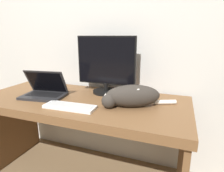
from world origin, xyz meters
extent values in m
cube|color=silver|center=(0.00, 0.77, 1.30)|extent=(6.40, 0.06, 2.60)
cube|color=brown|center=(0.00, 0.36, 0.70)|extent=(1.65, 0.71, 0.06)
cube|color=brown|center=(-0.79, 0.36, 0.34)|extent=(0.04, 0.66, 0.67)
cube|color=brown|center=(0.79, 0.36, 0.34)|extent=(0.04, 0.66, 0.67)
cylinder|color=black|center=(0.13, 0.58, 0.74)|extent=(0.23, 0.23, 0.02)
cylinder|color=black|center=(0.13, 0.58, 0.78)|extent=(0.04, 0.04, 0.07)
cube|color=black|center=(0.13, 0.58, 1.01)|extent=(0.51, 0.02, 0.40)
cube|color=black|center=(0.13, 0.57, 1.01)|extent=(0.49, 0.01, 0.38)
cube|color=#232326|center=(-0.30, 0.29, 0.74)|extent=(0.36, 0.26, 0.02)
cube|color=black|center=(-0.30, 0.30, 0.75)|extent=(0.29, 0.15, 0.00)
cube|color=#232326|center=(-0.31, 0.34, 0.85)|extent=(0.34, 0.15, 0.20)
cube|color=black|center=(-0.30, 0.34, 0.84)|extent=(0.31, 0.13, 0.17)
cube|color=white|center=(0.03, 0.15, 0.74)|extent=(0.36, 0.13, 0.02)
cube|color=#B3B3B3|center=(0.03, 0.15, 0.75)|extent=(0.34, 0.11, 0.00)
ellipsoid|color=#332D28|center=(0.42, 0.33, 0.81)|extent=(0.41, 0.29, 0.15)
ellipsoid|color=white|center=(0.44, 0.34, 0.85)|extent=(0.20, 0.17, 0.06)
sphere|color=#332D28|center=(0.28, 0.25, 0.78)|extent=(0.10, 0.10, 0.10)
cone|color=white|center=(0.26, 0.24, 0.82)|extent=(0.04, 0.04, 0.03)
cone|color=white|center=(0.30, 0.26, 0.82)|extent=(0.04, 0.04, 0.03)
cylinder|color=white|center=(0.63, 0.45, 0.75)|extent=(0.16, 0.09, 0.03)
cube|color=red|center=(0.43, 0.55, 0.76)|extent=(0.05, 0.05, 0.05)
camera|label=1|loc=(0.71, -0.87, 1.21)|focal=30.00mm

